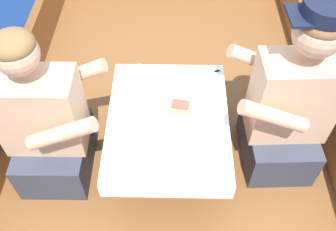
{
  "coord_description": "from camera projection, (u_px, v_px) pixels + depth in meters",
  "views": [
    {
      "loc": [
        0.02,
        -1.28,
        2.21
      ],
      "look_at": [
        0.0,
        -0.09,
        0.75
      ],
      "focal_mm": 40.0,
      "sensor_mm": 36.0,
      "label": 1
    }
  ],
  "objects": [
    {
      "name": "bowl_port_far",
      "position": [
        186.0,
        78.0,
        2.05
      ],
      "size": [
        0.15,
        0.15,
        0.04
      ],
      "color": "white",
      "rests_on": "cockpit_table"
    },
    {
      "name": "bowl_port_near",
      "position": [
        198.0,
        151.0,
        1.75
      ],
      "size": [
        0.11,
        0.11,
        0.04
      ],
      "color": "white",
      "rests_on": "cockpit_table"
    },
    {
      "name": "ground_plane",
      "position": [
        168.0,
        175.0,
        2.53
      ],
      "size": [
        60.0,
        60.0,
        0.0
      ],
      "primitive_type": "plane",
      "color": "navy"
    },
    {
      "name": "plate_sandwich",
      "position": [
        180.0,
        110.0,
        1.93
      ],
      "size": [
        0.21,
        0.21,
        0.01
      ],
      "color": "white",
      "rests_on": "cockpit_table"
    },
    {
      "name": "bowl_starboard_near",
      "position": [
        144.0,
        156.0,
        1.73
      ],
      "size": [
        0.15,
        0.15,
        0.04
      ],
      "color": "white",
      "rests_on": "cockpit_table"
    },
    {
      "name": "boat_deck",
      "position": [
        168.0,
        161.0,
        2.39
      ],
      "size": [
        1.95,
        3.42,
        0.35
      ],
      "primitive_type": "cube",
      "color": "brown",
      "rests_on": "ground_plane"
    },
    {
      "name": "person_port",
      "position": [
        47.0,
        126.0,
        1.88
      ],
      "size": [
        0.52,
        0.44,
        0.95
      ],
      "rotation": [
        0.0,
        0.0,
        0.01
      ],
      "color": "#333847",
      "rests_on": "boat_deck"
    },
    {
      "name": "gunwale_port",
      "position": [
        4.0,
        128.0,
        2.15
      ],
      "size": [
        0.06,
        3.42,
        0.31
      ],
      "primitive_type": "cube",
      "color": "brown",
      "rests_on": "boat_deck"
    },
    {
      "name": "coffee_cup_port",
      "position": [
        206.0,
        91.0,
        1.98
      ],
      "size": [
        0.09,
        0.06,
        0.06
      ],
      "color": "white",
      "rests_on": "cockpit_table"
    },
    {
      "name": "utensil_knife_port",
      "position": [
        141.0,
        89.0,
        2.03
      ],
      "size": [
        0.14,
        0.12,
        0.0
      ],
      "rotation": [
        0.0,
        0.0,
        2.44
      ],
      "color": "silver",
      "rests_on": "cockpit_table"
    },
    {
      "name": "cockpit_table",
      "position": [
        168.0,
        123.0,
        1.94
      ],
      "size": [
        0.62,
        0.79,
        0.38
      ],
      "color": "#B2B2B7",
      "rests_on": "boat_deck"
    },
    {
      "name": "utensil_fork_starboard",
      "position": [
        209.0,
        73.0,
        2.11
      ],
      "size": [
        0.17,
        0.07,
        0.0
      ],
      "rotation": [
        0.0,
        0.0,
        0.32
      ],
      "color": "silver",
      "rests_on": "cockpit_table"
    },
    {
      "name": "coffee_cup_starboard",
      "position": [
        140.0,
        72.0,
        2.07
      ],
      "size": [
        0.09,
        0.06,
        0.06
      ],
      "color": "white",
      "rests_on": "cockpit_table"
    },
    {
      "name": "gunwale_starboard",
      "position": [
        334.0,
        133.0,
        2.13
      ],
      "size": [
        0.06,
        3.42,
        0.31
      ],
      "primitive_type": "cube",
      "color": "brown",
      "rests_on": "boat_deck"
    },
    {
      "name": "person_starboard",
      "position": [
        289.0,
        107.0,
        1.88
      ],
      "size": [
        0.54,
        0.46,
        1.04
      ],
      "rotation": [
        0.0,
        0.0,
        3.19
      ],
      "color": "#333847",
      "rests_on": "boat_deck"
    },
    {
      "name": "sandwich",
      "position": [
        180.0,
        107.0,
        1.91
      ],
      "size": [
        0.12,
        0.09,
        0.05
      ],
      "rotation": [
        0.0,
        0.0,
        -0.15
      ],
      "color": "tan",
      "rests_on": "plate_sandwich"
    },
    {
      "name": "plate_bread",
      "position": [
        141.0,
        111.0,
        1.93
      ],
      "size": [
        0.18,
        0.18,
        0.01
      ],
      "color": "white",
      "rests_on": "cockpit_table"
    },
    {
      "name": "utensil_spoon_starboard",
      "position": [
        199.0,
        126.0,
        1.87
      ],
      "size": [
        0.1,
        0.15,
        0.01
      ],
      "rotation": [
        0.0,
        0.0,
        1.02
      ],
      "color": "silver",
      "rests_on": "cockpit_table"
    },
    {
      "name": "bowl_center_far",
      "position": [
        129.0,
        133.0,
        1.82
      ],
      "size": [
        0.13,
        0.13,
        0.04
      ],
      "color": "white",
      "rests_on": "cockpit_table"
    }
  ]
}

